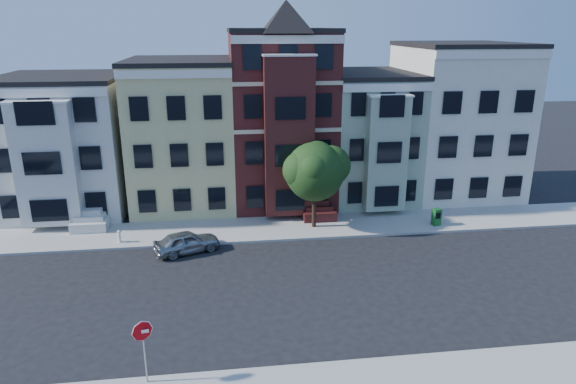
{
  "coord_description": "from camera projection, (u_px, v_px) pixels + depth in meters",
  "views": [
    {
      "loc": [
        -4.24,
        -22.4,
        12.45
      ],
      "look_at": [
        -0.96,
        2.78,
        4.2
      ],
      "focal_mm": 32.0,
      "sensor_mm": 36.0,
      "label": 1
    }
  ],
  "objects": [
    {
      "name": "house_yellow",
      "position": [
        183.0,
        135.0,
        36.76
      ],
      "size": [
        7.0,
        9.0,
        10.0
      ],
      "primitive_type": "cube",
      "color": "#CBC280",
      "rests_on": "ground"
    },
    {
      "name": "ground",
      "position": [
        314.0,
        289.0,
        25.49
      ],
      "size": [
        120.0,
        120.0,
        0.0
      ],
      "primitive_type": "plane",
      "color": "black"
    },
    {
      "name": "house_cream",
      "position": [
        456.0,
        121.0,
        39.13
      ],
      "size": [
        8.0,
        9.0,
        11.0
      ],
      "primitive_type": "cube",
      "color": "silver",
      "rests_on": "ground"
    },
    {
      "name": "house_white",
      "position": [
        68.0,
        145.0,
        35.93
      ],
      "size": [
        8.0,
        9.0,
        9.0
      ],
      "primitive_type": "cube",
      "color": "silver",
      "rests_on": "ground"
    },
    {
      "name": "house_brown",
      "position": [
        280.0,
        119.0,
        37.31
      ],
      "size": [
        7.0,
        9.0,
        12.0
      ],
      "primitive_type": "cube",
      "color": "#431615",
      "rests_on": "ground"
    },
    {
      "name": "parked_car",
      "position": [
        187.0,
        242.0,
        29.4
      ],
      "size": [
        4.03,
        2.74,
        1.27
      ],
      "primitive_type": "imported",
      "rotation": [
        0.0,
        0.0,
        1.94
      ],
      "color": "#9DA2A7",
      "rests_on": "ground"
    },
    {
      "name": "house_green",
      "position": [
        366.0,
        137.0,
        38.58
      ],
      "size": [
        6.0,
        9.0,
        9.0
      ],
      "primitive_type": "cube",
      "color": "#99AA8F",
      "rests_on": "ground"
    },
    {
      "name": "far_sidewalk",
      "position": [
        292.0,
        227.0,
        33.02
      ],
      "size": [
        60.0,
        4.0,
        0.15
      ],
      "primitive_type": "cube",
      "color": "#9E9B93",
      "rests_on": "ground"
    },
    {
      "name": "stop_sign",
      "position": [
        144.0,
        348.0,
        18.17
      ],
      "size": [
        0.79,
        0.21,
        2.83
      ],
      "primitive_type": null,
      "rotation": [
        0.0,
        0.0,
        0.13
      ],
      "color": "#A90008",
      "rests_on": "near_sidewalk"
    },
    {
      "name": "street_tree",
      "position": [
        315.0,
        176.0,
        31.94
      ],
      "size": [
        7.74,
        7.74,
        6.8
      ],
      "primitive_type": null,
      "rotation": [
        0.0,
        0.0,
        -0.43
      ],
      "color": "#24481A",
      "rests_on": "far_sidewalk"
    },
    {
      "name": "newspaper_box",
      "position": [
        436.0,
        217.0,
        33.08
      ],
      "size": [
        0.57,
        0.53,
        1.1
      ],
      "primitive_type": "cube",
      "rotation": [
        0.0,
        0.0,
        0.2
      ],
      "color": "#1A6326",
      "rests_on": "far_sidewalk"
    },
    {
      "name": "fire_hydrant",
      "position": [
        120.0,
        237.0,
        30.5
      ],
      "size": [
        0.25,
        0.25,
        0.61
      ],
      "primitive_type": "cylinder",
      "rotation": [
        0.0,
        0.0,
        0.18
      ],
      "color": "silver",
      "rests_on": "far_sidewalk"
    }
  ]
}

